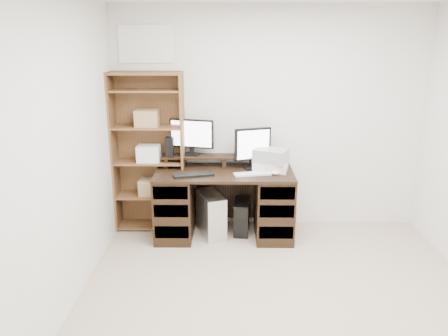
{
  "coord_description": "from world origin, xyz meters",
  "views": [
    {
      "loc": [
        -0.46,
        -2.9,
        2.15
      ],
      "look_at": [
        -0.5,
        1.43,
        0.85
      ],
      "focal_mm": 35.0,
      "sensor_mm": 36.0,
      "label": 1
    }
  ],
  "objects_px": {
    "desk": "(224,202)",
    "monitor_wide": "(192,135)",
    "monitor_small": "(253,147)",
    "bookshelf": "(149,151)",
    "tower_silver": "(211,214)",
    "tower_black": "(242,217)",
    "printer": "(271,166)"
  },
  "relations": [
    {
      "from": "printer",
      "to": "bookshelf",
      "type": "xyz_separation_m",
      "value": [
        -1.36,
        0.17,
        0.12
      ]
    },
    {
      "from": "desk",
      "to": "monitor_wide",
      "type": "height_order",
      "value": "monitor_wide"
    },
    {
      "from": "desk",
      "to": "tower_silver",
      "type": "distance_m",
      "value": 0.21
    },
    {
      "from": "monitor_wide",
      "to": "bookshelf",
      "type": "xyz_separation_m",
      "value": [
        -0.48,
        -0.05,
        -0.18
      ]
    },
    {
      "from": "desk",
      "to": "bookshelf",
      "type": "height_order",
      "value": "bookshelf"
    },
    {
      "from": "desk",
      "to": "monitor_wide",
      "type": "relative_size",
      "value": 2.99
    },
    {
      "from": "desk",
      "to": "printer",
      "type": "relative_size",
      "value": 4.12
    },
    {
      "from": "tower_silver",
      "to": "bookshelf",
      "type": "distance_m",
      "value": 0.99
    },
    {
      "from": "tower_black",
      "to": "bookshelf",
      "type": "relative_size",
      "value": 0.22
    },
    {
      "from": "desk",
      "to": "tower_black",
      "type": "bearing_deg",
      "value": 18.19
    },
    {
      "from": "desk",
      "to": "monitor_wide",
      "type": "bearing_deg",
      "value": 144.83
    },
    {
      "from": "desk",
      "to": "bookshelf",
      "type": "relative_size",
      "value": 0.83
    },
    {
      "from": "monitor_wide",
      "to": "monitor_small",
      "type": "distance_m",
      "value": 0.7
    },
    {
      "from": "monitor_small",
      "to": "bookshelf",
      "type": "bearing_deg",
      "value": 157.53
    },
    {
      "from": "tower_silver",
      "to": "tower_black",
      "type": "distance_m",
      "value": 0.36
    },
    {
      "from": "bookshelf",
      "to": "desk",
      "type": "bearing_deg",
      "value": -14.06
    },
    {
      "from": "monitor_small",
      "to": "tower_silver",
      "type": "height_order",
      "value": "monitor_small"
    },
    {
      "from": "printer",
      "to": "tower_silver",
      "type": "xyz_separation_m",
      "value": [
        -0.66,
        -0.03,
        -0.55
      ]
    },
    {
      "from": "tower_black",
      "to": "bookshelf",
      "type": "distance_m",
      "value": 1.29
    },
    {
      "from": "desk",
      "to": "tower_black",
      "type": "height_order",
      "value": "desk"
    },
    {
      "from": "monitor_wide",
      "to": "tower_silver",
      "type": "xyz_separation_m",
      "value": [
        0.22,
        -0.25,
        -0.85
      ]
    },
    {
      "from": "printer",
      "to": "tower_black",
      "type": "xyz_separation_m",
      "value": [
        -0.31,
        0.03,
        -0.61
      ]
    },
    {
      "from": "monitor_small",
      "to": "printer",
      "type": "relative_size",
      "value": 1.24
    },
    {
      "from": "monitor_small",
      "to": "printer",
      "type": "xyz_separation_m",
      "value": [
        0.19,
        -0.09,
        -0.2
      ]
    },
    {
      "from": "monitor_wide",
      "to": "monitor_small",
      "type": "xyz_separation_m",
      "value": [
        0.68,
        -0.13,
        -0.1
      ]
    },
    {
      "from": "tower_black",
      "to": "monitor_wide",
      "type": "bearing_deg",
      "value": 166.06
    },
    {
      "from": "tower_silver",
      "to": "bookshelf",
      "type": "height_order",
      "value": "bookshelf"
    },
    {
      "from": "tower_silver",
      "to": "bookshelf",
      "type": "relative_size",
      "value": 0.27
    },
    {
      "from": "printer",
      "to": "bookshelf",
      "type": "bearing_deg",
      "value": -174.39
    },
    {
      "from": "printer",
      "to": "tower_silver",
      "type": "height_order",
      "value": "printer"
    },
    {
      "from": "desk",
      "to": "bookshelf",
      "type": "distance_m",
      "value": 1.02
    },
    {
      "from": "printer",
      "to": "tower_silver",
      "type": "distance_m",
      "value": 0.86
    }
  ]
}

